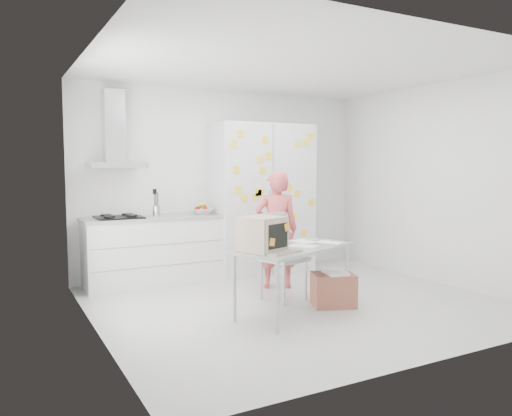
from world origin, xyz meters
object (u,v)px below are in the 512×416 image
chair (279,251)px  person (277,230)px  desk (275,241)px  cardboard_box (333,289)px

chair → person: bearing=48.2°
desk → cardboard_box: 1.06m
desk → chair: desk is taller
desk → cardboard_box: size_ratio=2.66×
person → desk: (-0.70, -1.15, 0.06)m
cardboard_box → chair: bearing=125.8°
person → chair: size_ratio=1.49×
desk → person: bearing=38.2°
desk → chair: 0.83m
chair → desk: bearing=-138.3°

